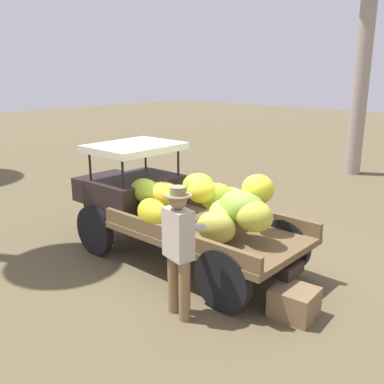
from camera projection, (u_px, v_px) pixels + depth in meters
The scene contains 4 objects.
ground_plane at pixel (214, 264), 7.19m from camera, with size 60.00×60.00×0.00m, color brown.
truck at pixel (174, 205), 7.16m from camera, with size 4.51×1.90×1.88m.
farmer at pixel (179, 245), 5.43m from camera, with size 0.52×0.49×1.75m.
wooden_crate at pixel (294, 302), 5.63m from camera, with size 0.55×0.51×0.39m, color brown.
Camera 1 is at (-4.22, 5.08, 3.10)m, focal length 40.39 mm.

